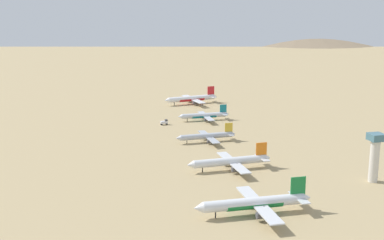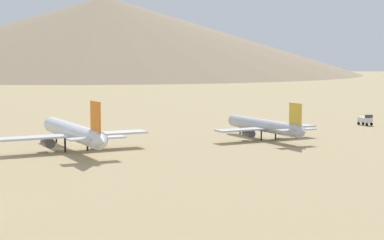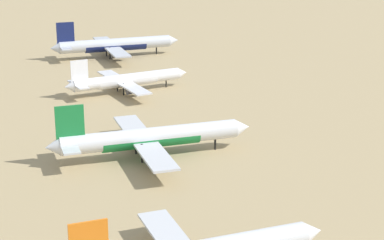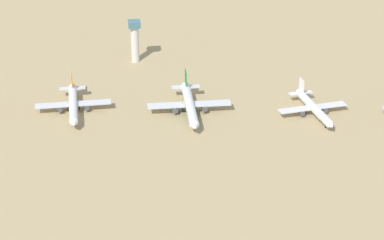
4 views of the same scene
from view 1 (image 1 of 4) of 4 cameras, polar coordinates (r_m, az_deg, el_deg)
The scene contains 9 objects.
ground_plane at distance 287.24m, azimuth 3.75°, elevation -5.55°, with size 2205.06×2205.06×0.00m, color tan.
parked_jet_0 at distance 463.16m, azimuth -0.01°, elevation 2.36°, with size 50.46×41.22×14.57m.
parked_jet_1 at distance 400.95m, azimuth 1.37°, elevation 0.50°, with size 40.74×33.01×11.77m.
parked_jet_2 at distance 341.42m, azimuth 1.66°, elevation -1.77°, with size 40.99×33.25×11.83m.
parked_jet_3 at distance 287.83m, azimuth 4.29°, elevation -4.53°, with size 48.76×39.53×14.08m.
parked_jet_4 at distance 231.68m, azimuth 6.92°, elevation -8.99°, with size 53.87×43.67×15.56m.
service_truck at distance 388.24m, azimuth -3.04°, elevation -0.22°, with size 5.42×3.18×3.90m.
control_tower at distance 281.83m, azimuth 19.31°, elevation -3.59°, with size 7.20×7.20×25.54m.
desert_hill_5 at distance 1158.01m, azimuth 12.24°, elevation 9.79°, with size 330.62×330.62×56.29m, color #847056.
Camera 1 is at (86.46, 257.80, 92.55)m, focal length 48.88 mm.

